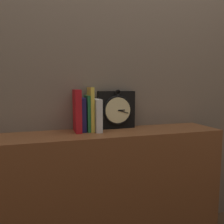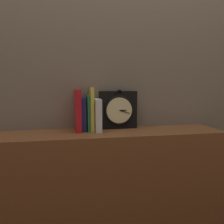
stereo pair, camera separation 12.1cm
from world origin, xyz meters
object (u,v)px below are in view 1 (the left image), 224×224
at_px(book_slot0_red, 77,111).
at_px(book_slot3_yellow, 91,109).
at_px(book_slot2_green, 87,113).
at_px(book_slot1_navy, 82,114).
at_px(book_slot4_white, 97,115).
at_px(clock, 116,110).

xyz_separation_m(book_slot0_red, book_slot3_yellow, (0.08, 0.00, 0.01)).
xyz_separation_m(book_slot0_red, book_slot2_green, (0.06, 0.01, -0.02)).
height_order(book_slot0_red, book_slot3_yellow, book_slot3_yellow).
height_order(book_slot1_navy, book_slot4_white, book_slot1_navy).
bearing_deg(book_slot2_green, book_slot0_red, -172.84).
bearing_deg(book_slot1_navy, book_slot3_yellow, -8.21).
xyz_separation_m(book_slot0_red, book_slot4_white, (0.11, -0.01, -0.03)).
bearing_deg(book_slot2_green, book_slot3_yellow, -7.78).
bearing_deg(clock, book_slot2_green, -171.10).
distance_m(clock, book_slot1_navy, 0.21).
relative_size(book_slot3_yellow, book_slot4_white, 1.36).
xyz_separation_m(book_slot0_red, book_slot1_navy, (0.03, 0.01, -0.02)).
bearing_deg(book_slot2_green, clock, 8.90).
distance_m(book_slot0_red, book_slot3_yellow, 0.08).
relative_size(book_slot0_red, book_slot3_yellow, 0.95).
xyz_separation_m(book_slot1_navy, book_slot2_green, (0.03, -0.00, 0.01)).
height_order(book_slot0_red, book_slot4_white, book_slot0_red).
relative_size(clock, book_slot2_green, 1.16).
bearing_deg(book_slot2_green, book_slot1_navy, 171.50).
bearing_deg(book_slot3_yellow, clock, 10.78).
xyz_separation_m(book_slot1_navy, book_slot3_yellow, (0.05, -0.01, 0.03)).
bearing_deg(book_slot3_yellow, book_slot4_white, -19.15).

